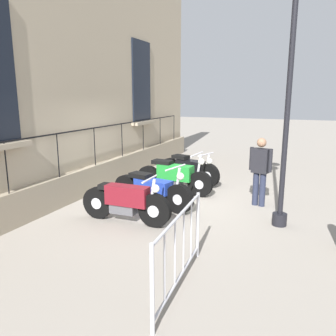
{
  "coord_description": "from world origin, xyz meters",
  "views": [
    {
      "loc": [
        3.03,
        -7.31,
        2.52
      ],
      "look_at": [
        0.01,
        0.0,
        0.8
      ],
      "focal_mm": 36.25,
      "sensor_mm": 36.0,
      "label": 1
    }
  ],
  "objects_px": {
    "motorcycle_green": "(174,176)",
    "motorcycle_black": "(189,169)",
    "lamppost": "(294,23)",
    "pedestrian_standing": "(260,168)",
    "motorcycle_maroon": "(126,202)",
    "motorcycle_blue": "(152,190)",
    "crowd_barrier": "(179,248)"
  },
  "relations": [
    {
      "from": "motorcycle_green",
      "to": "motorcycle_black",
      "type": "relative_size",
      "value": 1.09
    },
    {
      "from": "lamppost",
      "to": "pedestrian_standing",
      "type": "xyz_separation_m",
      "value": [
        -0.55,
        1.09,
        -2.85
      ]
    },
    {
      "from": "lamppost",
      "to": "motorcycle_green",
      "type": "bearing_deg",
      "value": 154.57
    },
    {
      "from": "pedestrian_standing",
      "to": "motorcycle_green",
      "type": "bearing_deg",
      "value": 174.42
    },
    {
      "from": "motorcycle_maroon",
      "to": "motorcycle_black",
      "type": "distance_m",
      "value": 3.38
    },
    {
      "from": "motorcycle_blue",
      "to": "motorcycle_green",
      "type": "bearing_deg",
      "value": 87.98
    },
    {
      "from": "motorcycle_blue",
      "to": "lamppost",
      "type": "height_order",
      "value": "lamppost"
    },
    {
      "from": "motorcycle_maroon",
      "to": "motorcycle_black",
      "type": "bearing_deg",
      "value": 87.2
    },
    {
      "from": "motorcycle_black",
      "to": "pedestrian_standing",
      "type": "bearing_deg",
      "value": -30.88
    },
    {
      "from": "motorcycle_maroon",
      "to": "motorcycle_blue",
      "type": "distance_m",
      "value": 1.06
    },
    {
      "from": "lamppost",
      "to": "pedestrian_standing",
      "type": "distance_m",
      "value": 3.1
    },
    {
      "from": "motorcycle_maroon",
      "to": "motorcycle_blue",
      "type": "relative_size",
      "value": 0.91
    },
    {
      "from": "motorcycle_black",
      "to": "pedestrian_standing",
      "type": "distance_m",
      "value": 2.54
    },
    {
      "from": "motorcycle_black",
      "to": "motorcycle_green",
      "type": "bearing_deg",
      "value": -92.25
    },
    {
      "from": "motorcycle_green",
      "to": "lamppost",
      "type": "bearing_deg",
      "value": -25.43
    },
    {
      "from": "motorcycle_green",
      "to": "crowd_barrier",
      "type": "distance_m",
      "value": 4.47
    },
    {
      "from": "motorcycle_blue",
      "to": "pedestrian_standing",
      "type": "height_order",
      "value": "pedestrian_standing"
    },
    {
      "from": "motorcycle_maroon",
      "to": "motorcycle_green",
      "type": "xyz_separation_m",
      "value": [
        0.12,
        2.31,
        0.01
      ]
    },
    {
      "from": "motorcycle_blue",
      "to": "motorcycle_black",
      "type": "height_order",
      "value": "motorcycle_blue"
    },
    {
      "from": "motorcycle_blue",
      "to": "motorcycle_green",
      "type": "height_order",
      "value": "motorcycle_green"
    },
    {
      "from": "motorcycle_maroon",
      "to": "motorcycle_black",
      "type": "height_order",
      "value": "motorcycle_maroon"
    },
    {
      "from": "motorcycle_maroon",
      "to": "motorcycle_green",
      "type": "bearing_deg",
      "value": 86.95
    },
    {
      "from": "motorcycle_green",
      "to": "pedestrian_standing",
      "type": "relative_size",
      "value": 1.36
    },
    {
      "from": "lamppost",
      "to": "pedestrian_standing",
      "type": "height_order",
      "value": "lamppost"
    },
    {
      "from": "motorcycle_maroon",
      "to": "lamppost",
      "type": "bearing_deg",
      "value": 19.4
    },
    {
      "from": "crowd_barrier",
      "to": "motorcycle_green",
      "type": "bearing_deg",
      "value": 112.35
    },
    {
      "from": "motorcycle_blue",
      "to": "motorcycle_green",
      "type": "relative_size",
      "value": 1.0
    },
    {
      "from": "motorcycle_blue",
      "to": "motorcycle_green",
      "type": "distance_m",
      "value": 1.26
    },
    {
      "from": "crowd_barrier",
      "to": "pedestrian_standing",
      "type": "distance_m",
      "value": 3.96
    },
    {
      "from": "motorcycle_maroon",
      "to": "pedestrian_standing",
      "type": "distance_m",
      "value": 3.15
    },
    {
      "from": "lamppost",
      "to": "motorcycle_black",
      "type": "bearing_deg",
      "value": 138.7
    },
    {
      "from": "motorcycle_green",
      "to": "crowd_barrier",
      "type": "bearing_deg",
      "value": -67.65
    }
  ]
}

